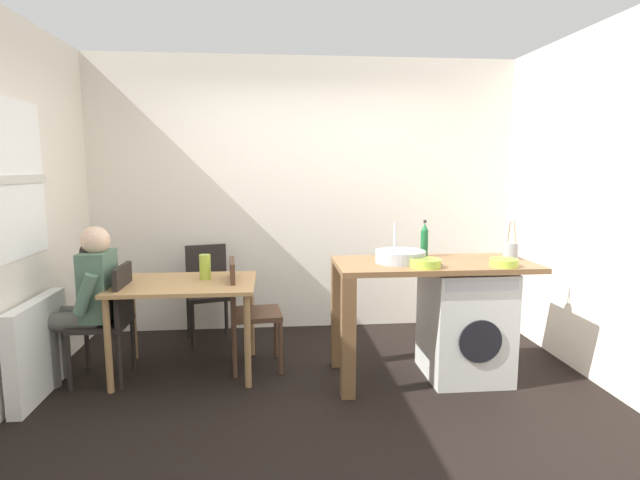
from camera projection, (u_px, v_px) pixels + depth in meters
ground_plane at (323, 401)px, 3.54m from camera, size 5.46×5.46×0.00m
wall_back at (306, 196)px, 5.07m from camera, size 4.60×0.10×2.70m
wall_counter_side at (626, 208)px, 3.54m from camera, size 0.10×3.80×2.70m
radiator at (38, 348)px, 3.59m from camera, size 0.10×0.80×0.70m
dining_table at (185, 294)px, 3.96m from camera, size 1.10×0.76×0.74m
chair_person_seat at (110, 316)px, 3.83m from camera, size 0.40×0.40×0.90m
chair_opposite at (246, 308)px, 4.06m from camera, size 0.44×0.44×0.90m
chair_spare_by_wall at (208, 287)px, 4.75m from camera, size 0.49×0.49×0.90m
seated_person at (87, 296)px, 3.79m from camera, size 0.50×0.51×1.20m
kitchen_counter at (406, 283)px, 3.83m from camera, size 1.50×0.68×0.92m
washing_machine at (465, 323)px, 3.92m from camera, size 0.60×0.61×0.86m
sink_basin at (400, 256)px, 3.79m from camera, size 0.38×0.38×0.09m
tap at (395, 241)px, 3.96m from camera, size 0.02×0.02×0.28m
bottle_tall_green at (424, 240)px, 4.03m from camera, size 0.06×0.06×0.30m
mixing_bowl at (425, 263)px, 3.61m from camera, size 0.22×0.22×0.06m
utensil_crock at (511, 250)px, 3.92m from camera, size 0.11×0.11×0.30m
colander at (504, 262)px, 3.65m from camera, size 0.20×0.20×0.06m
vase at (205, 267)px, 4.04m from camera, size 0.09×0.09×0.20m
scissors at (432, 264)px, 3.72m from camera, size 0.15×0.06×0.01m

